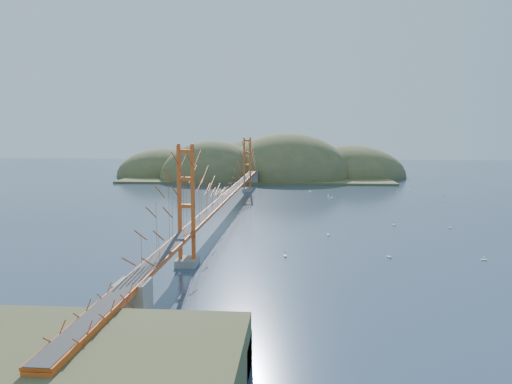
# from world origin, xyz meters

# --- Properties ---
(ground) EXTENTS (320.00, 320.00, 0.00)m
(ground) POSITION_xyz_m (0.00, 0.00, 0.00)
(ground) COLOR #2A3B55
(ground) RESTS_ON ground
(bridge) EXTENTS (2.20, 94.40, 12.00)m
(bridge) POSITION_xyz_m (0.00, 0.18, 7.01)
(bridge) COLOR gray
(bridge) RESTS_ON ground
(approach_viaduct) EXTENTS (1.40, 12.00, 3.38)m
(approach_viaduct) POSITION_xyz_m (0.00, -51.91, 2.55)
(approach_viaduct) COLOR #B94414
(approach_viaduct) RESTS_ON ground
(promontory) EXTENTS (9.00, 6.00, 0.24)m
(promontory) POSITION_xyz_m (0.00, -48.50, 0.12)
(promontory) COLOR #59544C
(promontory) RESTS_ON ground
(fort) EXTENTS (3.70, 2.30, 1.75)m
(fort) POSITION_xyz_m (0.40, -47.80, 0.67)
(fort) COLOR brown
(fort) RESTS_ON ground
(far_headlands) EXTENTS (84.00, 58.00, 25.00)m
(far_headlands) POSITION_xyz_m (2.21, 68.52, 0.00)
(far_headlands) COLOR brown
(far_headlands) RESTS_ON ground
(sailboat_4) EXTENTS (0.52, 0.52, 0.57)m
(sailboat_4) POSITION_xyz_m (37.91, 18.15, 0.14)
(sailboat_4) COLOR white
(sailboat_4) RESTS_ON ground
(sailboat_17) EXTENTS (0.51, 0.49, 0.57)m
(sailboat_17) POSITION_xyz_m (40.06, 25.45, 0.14)
(sailboat_17) COLOR white
(sailboat_17) RESTS_ON ground
(sailboat_16) EXTENTS (0.67, 0.67, 0.71)m
(sailboat_16) POSITION_xyz_m (16.88, 22.37, 0.15)
(sailboat_16) COLOR white
(sailboat_16) RESTS_ON ground
(sailboat_2) EXTENTS (0.57, 0.46, 0.67)m
(sailboat_2) POSITION_xyz_m (29.26, -25.78, 0.15)
(sailboat_2) COLOR white
(sailboat_2) RESTS_ON ground
(sailboat_8) EXTENTS (0.57, 0.53, 0.64)m
(sailboat_8) POSITION_xyz_m (31.75, 30.51, 0.15)
(sailboat_8) COLOR white
(sailboat_8) RESTS_ON ground
(sailboat_10) EXTENTS (0.56, 0.61, 0.68)m
(sailboat_10) POSITION_xyz_m (9.34, -25.74, 0.15)
(sailboat_10) COLOR white
(sailboat_10) RESTS_ON ground
(sailboat_1) EXTENTS (0.69, 0.69, 0.74)m
(sailboat_1) POSITION_xyz_m (23.94, -7.24, 0.16)
(sailboat_1) COLOR white
(sailboat_1) RESTS_ON ground
(sailboat_0) EXTENTS (0.51, 0.58, 0.66)m
(sailboat_0) POSITION_xyz_m (14.49, -14.62, 0.15)
(sailboat_0) COLOR white
(sailboat_0) RESTS_ON ground
(sailboat_6) EXTENTS (0.63, 0.63, 0.68)m
(sailboat_6) POSITION_xyz_m (19.97, -25.30, 0.15)
(sailboat_6) COLOR white
(sailboat_6) RESTS_ON ground
(sailboat_12) EXTENTS (0.51, 0.43, 0.60)m
(sailboat_12) POSITION_xyz_m (17.40, 21.20, 0.14)
(sailboat_12) COLOR white
(sailboat_12) RESTS_ON ground
(sailboat_15) EXTENTS (0.50, 0.61, 0.72)m
(sailboat_15) POSITION_xyz_m (36.11, 36.74, 0.16)
(sailboat_15) COLOR white
(sailboat_15) RESTS_ON ground
(sailboat_13) EXTENTS (0.59, 0.59, 0.66)m
(sailboat_13) POSITION_xyz_m (31.08, -8.65, 0.15)
(sailboat_13) COLOR white
(sailboat_13) RESTS_ON ground
(sailboat_3) EXTENTS (0.60, 0.54, 0.68)m
(sailboat_3) POSITION_xyz_m (13.48, 31.45, 0.15)
(sailboat_3) COLOR white
(sailboat_3) RESTS_ON ground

